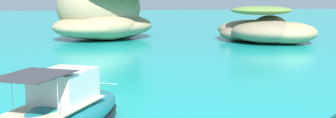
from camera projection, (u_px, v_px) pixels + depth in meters
islet_large at (104, 15)px, 65.17m from camera, size 21.83×21.45×9.71m
islet_small at (266, 29)px, 61.36m from camera, size 16.08×19.67×5.20m
motorboat_teal at (60, 116)px, 19.35m from camera, size 7.92×10.86×3.33m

